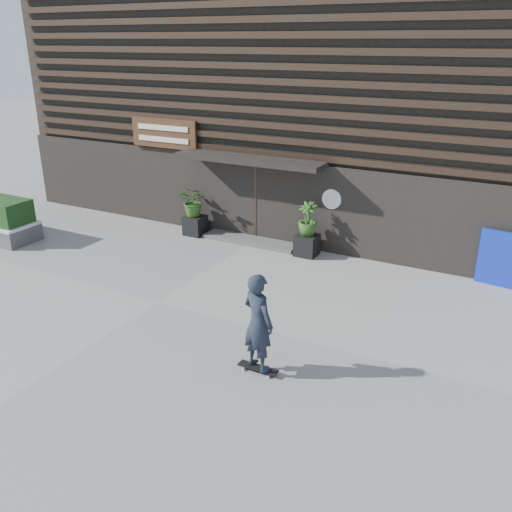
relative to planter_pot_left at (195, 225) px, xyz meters
The scene contains 9 objects.
ground 4.80m from the planter_pot_left, 66.64° to the right, with size 80.00×80.00×0.00m, color gray.
entrance_step 1.93m from the planter_pot_left, ahead, with size 3.00×0.80×0.12m, color #4E4E4B.
planter_pot_left is the anchor object (origin of this frame).
bamboo_left 0.78m from the planter_pot_left, ahead, with size 0.86×0.75×0.96m, color #2D591E.
planter_pot_right 3.80m from the planter_pot_left, ahead, with size 0.60×0.60×0.60m, color black.
bamboo_right 3.88m from the planter_pot_left, ahead, with size 0.54×0.54×0.96m, color #2D591E.
blue_tarp 9.04m from the planter_pot_left, ahead, with size 1.51×0.12×1.41m, color #0D23AE.
building 6.94m from the planter_pot_left, 71.14° to the left, with size 18.00×11.00×8.00m.
skateboarder 7.93m from the planter_pot_left, 47.76° to the right, with size 0.80×0.66×1.97m.
Camera 1 is at (7.39, -9.04, 5.73)m, focal length 38.19 mm.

